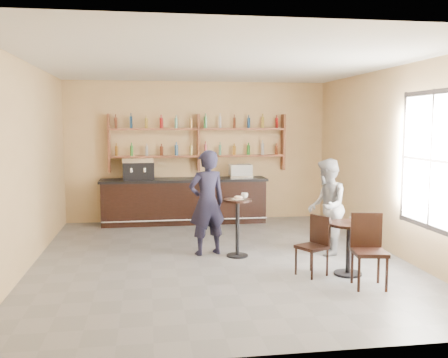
{
  "coord_description": "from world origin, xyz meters",
  "views": [
    {
      "loc": [
        -1.15,
        -8.01,
        2.24
      ],
      "look_at": [
        0.2,
        0.8,
        1.25
      ],
      "focal_mm": 40.0,
      "sensor_mm": 36.0,
      "label": 1
    }
  ],
  "objects": [
    {
      "name": "wall_left",
      "position": [
        -3.0,
        0.0,
        1.6
      ],
      "size": [
        0.0,
        7.0,
        7.0
      ],
      "primitive_type": "plane",
      "rotation": [
        1.57,
        0.0,
        1.57
      ],
      "color": "#D6B079",
      "rests_on": "floor"
    },
    {
      "name": "window_pane",
      "position": [
        2.99,
        -1.2,
        1.7
      ],
      "size": [
        0.0,
        2.0,
        2.0
      ],
      "primitive_type": "plane",
      "rotation": [
        1.57,
        0.0,
        -1.57
      ],
      "color": "white",
      "rests_on": "wall_right"
    },
    {
      "name": "patron_second",
      "position": [
        1.87,
        0.08,
        0.82
      ],
      "size": [
        0.84,
        0.95,
        1.65
      ],
      "primitive_type": "imported",
      "rotation": [
        0.0,
        0.0,
        -1.88
      ],
      "color": "gray",
      "rests_on": "floor"
    },
    {
      "name": "donut",
      "position": [
        0.34,
        0.12,
        1.01
      ],
      "size": [
        0.15,
        0.15,
        0.05
      ],
      "primitive_type": "torus",
      "rotation": [
        0.0,
        0.0,
        0.05
      ],
      "color": "#C77B49",
      "rests_on": "napkin"
    },
    {
      "name": "pedestal_table",
      "position": [
        0.33,
        0.13,
        0.49
      ],
      "size": [
        0.6,
        0.6,
        0.98
      ],
      "primitive_type": null,
      "rotation": [
        0.0,
        0.0,
        -0.33
      ],
      "color": "black",
      "rests_on": "floor"
    },
    {
      "name": "window_frame",
      "position": [
        2.99,
        -1.2,
        1.7
      ],
      "size": [
        0.04,
        1.7,
        2.1
      ],
      "primitive_type": null,
      "color": "black",
      "rests_on": "wall_right"
    },
    {
      "name": "ceiling",
      "position": [
        0.0,
        0.0,
        3.2
      ],
      "size": [
        7.0,
        7.0,
        0.0
      ],
      "primitive_type": "plane",
      "rotation": [
        3.14,
        0.0,
        0.0
      ],
      "color": "white",
      "rests_on": "wall_back"
    },
    {
      "name": "shelf_unit",
      "position": [
        0.0,
        3.37,
        1.81
      ],
      "size": [
        4.0,
        0.26,
        1.4
      ],
      "primitive_type": null,
      "color": "brown",
      "rests_on": "wall_back"
    },
    {
      "name": "napkin",
      "position": [
        0.33,
        0.13,
        0.98
      ],
      "size": [
        0.23,
        0.23,
        0.0
      ],
      "primitive_type": "cube",
      "rotation": [
        0.0,
        0.0,
        0.48
      ],
      "color": "white",
      "rests_on": "pedestal_table"
    },
    {
      "name": "chair_south",
      "position": [
        1.82,
        -1.73,
        0.5
      ],
      "size": [
        0.5,
        0.5,
        1.01
      ],
      "primitive_type": null,
      "rotation": [
        0.0,
        0.0,
        -0.16
      ],
      "color": "black",
      "rests_on": "floor"
    },
    {
      "name": "pastry_case",
      "position": [
        0.94,
        3.15,
        1.16
      ],
      "size": [
        0.54,
        0.45,
        0.31
      ],
      "primitive_type": null,
      "rotation": [
        0.0,
        0.0,
        0.07
      ],
      "color": "silver",
      "rests_on": "bar_counter"
    },
    {
      "name": "wall_back",
      "position": [
        0.0,
        3.5,
        1.6
      ],
      "size": [
        7.0,
        0.0,
        7.0
      ],
      "primitive_type": "plane",
      "rotation": [
        1.57,
        0.0,
        0.0
      ],
      "color": "#D6B079",
      "rests_on": "floor"
    },
    {
      "name": "espresso_machine",
      "position": [
        -1.37,
        3.15,
        1.25
      ],
      "size": [
        0.7,
        0.48,
        0.48
      ],
      "primitive_type": null,
      "rotation": [
        0.0,
        0.0,
        0.08
      ],
      "color": "black",
      "rests_on": "bar_counter"
    },
    {
      "name": "chair_west",
      "position": [
        1.22,
        -1.08,
        0.44
      ],
      "size": [
        0.51,
        0.51,
        0.88
      ],
      "primitive_type": null,
      "rotation": [
        0.0,
        0.0,
        -1.08
      ],
      "color": "black",
      "rests_on": "floor"
    },
    {
      "name": "floor",
      "position": [
        0.0,
        0.0,
        0.0
      ],
      "size": [
        7.0,
        7.0,
        0.0
      ],
      "primitive_type": "plane",
      "color": "slate",
      "rests_on": "ground"
    },
    {
      "name": "bar_counter",
      "position": [
        -0.35,
        3.15,
        0.5
      ],
      "size": [
        3.73,
        0.73,
        1.01
      ],
      "primitive_type": null,
      "color": "black",
      "rests_on": "floor"
    },
    {
      "name": "wall_right",
      "position": [
        3.0,
        0.0,
        1.6
      ],
      "size": [
        0.0,
        7.0,
        7.0
      ],
      "primitive_type": "plane",
      "rotation": [
        1.57,
        0.0,
        -1.57
      ],
      "color": "#D6B079",
      "rests_on": "floor"
    },
    {
      "name": "cafe_table",
      "position": [
        1.77,
        -1.13,
        0.39
      ],
      "size": [
        0.71,
        0.71,
        0.79
      ],
      "primitive_type": null,
      "rotation": [
        0.0,
        0.0,
        0.16
      ],
      "color": "black",
      "rests_on": "floor"
    },
    {
      "name": "cup_cafe",
      "position": [
        1.82,
        -1.13,
        0.83
      ],
      "size": [
        0.1,
        0.1,
        0.08
      ],
      "primitive_type": "imported",
      "rotation": [
        0.0,
        0.0,
        -0.17
      ],
      "color": "white",
      "rests_on": "cafe_table"
    },
    {
      "name": "wall_front",
      "position": [
        0.0,
        -3.5,
        1.6
      ],
      "size": [
        7.0,
        0.0,
        7.0
      ],
      "primitive_type": "plane",
      "rotation": [
        -1.57,
        0.0,
        0.0
      ],
      "color": "#D6B079",
      "rests_on": "floor"
    },
    {
      "name": "cup_pedestal",
      "position": [
        0.47,
        0.23,
        1.03
      ],
      "size": [
        0.15,
        0.15,
        0.09
      ],
      "primitive_type": "imported",
      "rotation": [
        0.0,
        0.0,
        0.36
      ],
      "color": "white",
      "rests_on": "pedestal_table"
    },
    {
      "name": "liquor_bottles",
      "position": [
        0.0,
        3.37,
        1.98
      ],
      "size": [
        3.68,
        0.1,
        1.0
      ],
      "primitive_type": null,
      "color": "#8C5919",
      "rests_on": "shelf_unit"
    },
    {
      "name": "man_main",
      "position": [
        -0.16,
        0.35,
        0.9
      ],
      "size": [
        0.75,
        0.6,
        1.8
      ],
      "primitive_type": "imported",
      "rotation": [
        0.0,
        0.0,
        3.43
      ],
      "color": "black",
      "rests_on": "floor"
    }
  ]
}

